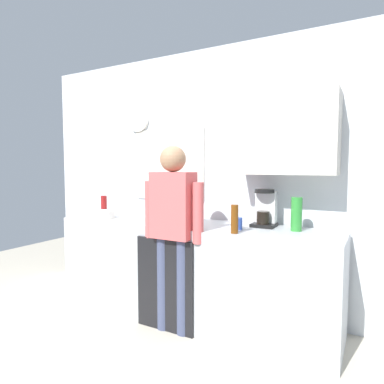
% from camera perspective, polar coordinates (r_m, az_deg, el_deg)
% --- Properties ---
extents(ground_plane, '(8.00, 8.00, 0.00)m').
position_cam_1_polar(ground_plane, '(3.14, -3.16, -22.61)').
color(ground_plane, beige).
extents(kitchen_counter, '(2.66, 0.64, 0.90)m').
position_cam_1_polar(kitchen_counter, '(3.21, -0.27, -13.34)').
color(kitchen_counter, '#B2B7BC').
rests_on(kitchen_counter, ground_plane).
extents(dishwasher_panel, '(0.56, 0.02, 0.81)m').
position_cam_1_polar(dishwasher_panel, '(2.99, -4.73, -15.61)').
color(dishwasher_panel, black).
rests_on(dishwasher_panel, ground_plane).
extents(back_wall_assembly, '(4.26, 0.42, 2.60)m').
position_cam_1_polar(back_wall_assembly, '(3.37, 4.56, 3.22)').
color(back_wall_assembly, silver).
rests_on(back_wall_assembly, ground_plane).
extents(coffee_maker, '(0.20, 0.20, 0.33)m').
position_cam_1_polar(coffee_maker, '(3.02, 12.39, -3.00)').
color(coffee_maker, black).
rests_on(coffee_maker, kitchen_counter).
extents(bottle_clear_soda, '(0.09, 0.09, 0.28)m').
position_cam_1_polar(bottle_clear_soda, '(2.87, 17.45, -3.62)').
color(bottle_clear_soda, '#2D8C33').
rests_on(bottle_clear_soda, kitchen_counter).
extents(bottle_red_vinegar, '(0.06, 0.06, 0.22)m').
position_cam_1_polar(bottle_red_vinegar, '(3.69, -14.83, -2.29)').
color(bottle_red_vinegar, maroon).
rests_on(bottle_red_vinegar, kitchen_counter).
extents(bottle_amber_beer, '(0.06, 0.06, 0.23)m').
position_cam_1_polar(bottle_amber_beer, '(2.66, 7.30, -4.60)').
color(bottle_amber_beer, brown).
rests_on(bottle_amber_beer, kitchen_counter).
extents(cup_blue_mug, '(0.08, 0.08, 0.10)m').
position_cam_1_polar(cup_blue_mug, '(2.85, 7.76, -5.35)').
color(cup_blue_mug, '#3351B2').
rests_on(cup_blue_mug, kitchen_counter).
extents(mixing_bowl, '(0.22, 0.22, 0.08)m').
position_cam_1_polar(mixing_bowl, '(3.53, -14.83, -3.74)').
color(mixing_bowl, white).
rests_on(mixing_bowl, kitchen_counter).
extents(dish_soap, '(0.06, 0.06, 0.18)m').
position_cam_1_polar(dish_soap, '(3.05, -1.40, -4.12)').
color(dish_soap, green).
rests_on(dish_soap, kitchen_counter).
extents(person_at_sink, '(0.57, 0.22, 1.60)m').
position_cam_1_polar(person_at_sink, '(2.84, -3.24, -5.31)').
color(person_at_sink, '#3F4766').
rests_on(person_at_sink, ground_plane).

